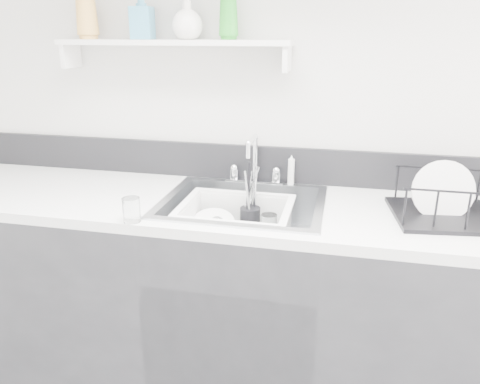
% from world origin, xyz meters
% --- Properties ---
extents(counter_run, '(3.20, 0.62, 0.92)m').
position_xyz_m(counter_run, '(0.00, 1.19, 0.46)').
color(counter_run, '#27272A').
rests_on(counter_run, ground).
extents(backsplash, '(3.20, 0.02, 0.16)m').
position_xyz_m(backsplash, '(0.00, 1.49, 1.00)').
color(backsplash, black).
rests_on(backsplash, counter_run).
extents(sink, '(0.64, 0.52, 0.20)m').
position_xyz_m(sink, '(0.00, 1.19, 0.83)').
color(sink, silver).
rests_on(sink, counter_run).
extents(faucet, '(0.26, 0.18, 0.23)m').
position_xyz_m(faucet, '(0.00, 1.44, 0.98)').
color(faucet, silver).
rests_on(faucet, counter_run).
extents(side_sprayer, '(0.03, 0.03, 0.14)m').
position_xyz_m(side_sprayer, '(0.16, 1.44, 0.99)').
color(side_sprayer, white).
rests_on(side_sprayer, counter_run).
extents(wall_shelf, '(1.00, 0.16, 0.12)m').
position_xyz_m(wall_shelf, '(-0.35, 1.42, 1.51)').
color(wall_shelf, silver).
rests_on(wall_shelf, room_shell).
extents(wash_tub, '(0.53, 0.48, 0.17)m').
position_xyz_m(wash_tub, '(-0.02, 1.15, 0.84)').
color(wash_tub, white).
rests_on(wash_tub, sink).
extents(plate_stack, '(0.23, 0.22, 0.09)m').
position_xyz_m(plate_stack, '(-0.12, 1.19, 0.79)').
color(plate_stack, white).
rests_on(plate_stack, wash_tub).
extents(utensil_cup, '(0.08, 0.08, 0.28)m').
position_xyz_m(utensil_cup, '(0.02, 1.26, 0.83)').
color(utensil_cup, black).
rests_on(utensil_cup, wash_tub).
extents(ladle, '(0.27, 0.17, 0.07)m').
position_xyz_m(ladle, '(-0.04, 1.16, 0.80)').
color(ladle, silver).
rests_on(ladle, wash_tub).
extents(tumbler_in_tub, '(0.08, 0.08, 0.09)m').
position_xyz_m(tumbler_in_tub, '(0.10, 1.23, 0.81)').
color(tumbler_in_tub, white).
rests_on(tumbler_in_tub, wash_tub).
extents(tumbler_counter, '(0.08, 0.08, 0.09)m').
position_xyz_m(tumbler_counter, '(-0.34, 0.91, 0.96)').
color(tumbler_counter, white).
rests_on(tumbler_counter, counter_run).
extents(dish_rack, '(0.48, 0.38, 0.16)m').
position_xyz_m(dish_rack, '(0.79, 1.20, 1.00)').
color(dish_rack, black).
rests_on(dish_rack, counter_run).
extents(bowl_small, '(0.13, 0.13, 0.03)m').
position_xyz_m(bowl_small, '(0.09, 1.12, 0.78)').
color(bowl_small, white).
rests_on(bowl_small, wash_tub).
extents(soap_bottle_a, '(0.12, 0.12, 0.25)m').
position_xyz_m(soap_bottle_a, '(-0.72, 1.40, 1.65)').
color(soap_bottle_a, gold).
rests_on(soap_bottle_a, wall_shelf).
extents(soap_bottle_b, '(0.09, 0.10, 0.19)m').
position_xyz_m(soap_bottle_b, '(-0.47, 1.40, 1.63)').
color(soap_bottle_b, teal).
rests_on(soap_bottle_b, wall_shelf).
extents(soap_bottle_c, '(0.15, 0.15, 0.16)m').
position_xyz_m(soap_bottle_c, '(-0.28, 1.41, 1.61)').
color(soap_bottle_c, white).
rests_on(soap_bottle_c, wall_shelf).
extents(soap_bottle_d, '(0.09, 0.09, 0.21)m').
position_xyz_m(soap_bottle_d, '(-0.11, 1.42, 1.63)').
color(soap_bottle_d, '#239224').
rests_on(soap_bottle_d, wall_shelf).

